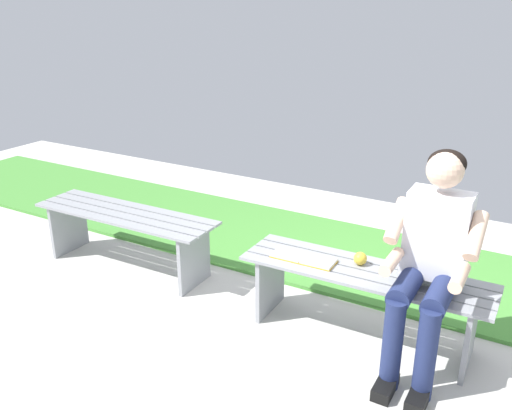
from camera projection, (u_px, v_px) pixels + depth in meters
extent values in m
cube|color=beige|center=(139.00, 378.00, 3.13)|extent=(10.00, 7.00, 0.04)
cube|color=#478C38|center=(293.00, 244.00, 4.76)|extent=(9.00, 1.33, 0.03)
cube|color=gray|center=(373.00, 261.00, 3.45)|extent=(1.54, 0.12, 0.02)
cube|color=gray|center=(367.00, 268.00, 3.36)|extent=(1.54, 0.12, 0.02)
cube|color=gray|center=(362.00, 276.00, 3.27)|extent=(1.54, 0.12, 0.02)
cube|color=gray|center=(356.00, 283.00, 3.18)|extent=(1.54, 0.12, 0.02)
cube|color=gray|center=(471.00, 334.00, 3.11)|extent=(0.04, 0.38, 0.45)
cube|color=gray|center=(270.00, 281.00, 3.69)|extent=(0.04, 0.38, 0.45)
cube|color=gray|center=(138.00, 207.00, 4.35)|extent=(1.53, 0.12, 0.02)
cube|color=gray|center=(129.00, 211.00, 4.26)|extent=(1.53, 0.12, 0.02)
cube|color=gray|center=(120.00, 216.00, 4.17)|extent=(1.53, 0.12, 0.02)
cube|color=gray|center=(110.00, 221.00, 4.08)|extent=(1.53, 0.12, 0.02)
cube|color=gray|center=(194.00, 259.00, 4.01)|extent=(0.04, 0.38, 0.45)
cube|color=gray|center=(69.00, 226.00, 4.59)|extent=(0.04, 0.38, 0.45)
cube|color=silver|center=(437.00, 234.00, 3.03)|extent=(0.34, 0.20, 0.50)
sphere|color=beige|center=(445.00, 170.00, 2.89)|extent=(0.20, 0.20, 0.20)
ellipsoid|color=black|center=(447.00, 163.00, 2.90)|extent=(0.20, 0.19, 0.15)
cylinder|color=navy|center=(440.00, 293.00, 2.92)|extent=(0.13, 0.40, 0.13)
cylinder|color=navy|center=(407.00, 285.00, 3.00)|extent=(0.13, 0.40, 0.13)
cylinder|color=navy|center=(426.00, 355.00, 2.85)|extent=(0.11, 0.11, 0.54)
cube|color=black|center=(418.00, 398.00, 2.89)|extent=(0.10, 0.22, 0.07)
cylinder|color=navy|center=(392.00, 345.00, 2.94)|extent=(0.11, 0.11, 0.54)
cube|color=black|center=(385.00, 387.00, 2.97)|extent=(0.10, 0.22, 0.07)
cylinder|color=beige|center=(476.00, 236.00, 2.85)|extent=(0.08, 0.28, 0.23)
cylinder|color=beige|center=(460.00, 277.00, 2.79)|extent=(0.07, 0.26, 0.07)
cylinder|color=beige|center=(397.00, 221.00, 3.04)|extent=(0.08, 0.28, 0.23)
cylinder|color=beige|center=(392.00, 262.00, 2.96)|extent=(0.07, 0.26, 0.07)
sphere|color=gold|center=(360.00, 259.00, 3.37)|extent=(0.08, 0.08, 0.08)
cube|color=white|center=(319.00, 261.00, 3.40)|extent=(0.20, 0.15, 0.02)
cube|color=white|center=(289.00, 254.00, 3.50)|extent=(0.20, 0.15, 0.02)
cube|color=#BF8C1E|center=(304.00, 259.00, 3.45)|extent=(0.41, 0.16, 0.01)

